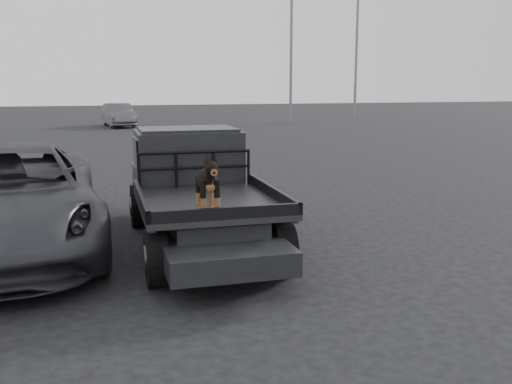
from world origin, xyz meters
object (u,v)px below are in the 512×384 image
object	(u,v)px
dog	(207,184)
floodlight_mid	(292,14)
distant_car_a	(119,115)
flatbed_ute	(198,217)
floodlight_far	(358,6)
parked_suv	(8,199)

from	to	relation	value
dog	floodlight_mid	xyz separation A→B (m)	(10.59, 27.77, 5.43)
floodlight_mid	distant_car_a	bearing A→B (deg)	-179.38
flatbed_ute	floodlight_far	bearing A→B (deg)	60.60
distant_car_a	parked_suv	bearing A→B (deg)	-103.64
flatbed_ute	floodlight_mid	bearing A→B (deg)	68.18
parked_suv	distant_car_a	bearing A→B (deg)	80.21
distant_car_a	floodlight_far	distance (m)	17.77
parked_suv	floodlight_mid	world-z (taller)	floodlight_mid
floodlight_far	distant_car_a	bearing A→B (deg)	-171.94
distant_car_a	floodlight_far	world-z (taller)	floodlight_far
floodlight_far	parked_suv	bearing A→B (deg)	-124.04
floodlight_mid	floodlight_far	world-z (taller)	floodlight_far
parked_suv	distant_car_a	xyz separation A→B (m)	(2.57, 25.48, -0.13)
dog	parked_suv	bearing A→B (deg)	141.01
dog	floodlight_mid	size ratio (longest dim) A/B	0.06
floodlight_mid	floodlight_far	bearing A→B (deg)	21.65
dog	floodlight_far	xyz separation A→B (m)	(16.07, 29.94, 6.36)
parked_suv	distant_car_a	size ratio (longest dim) A/B	1.42
floodlight_mid	floodlight_far	xyz separation A→B (m)	(5.48, 2.17, 0.94)
floodlight_mid	parked_suv	bearing A→B (deg)	-117.42
floodlight_mid	dog	bearing A→B (deg)	-110.88
dog	parked_suv	world-z (taller)	dog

